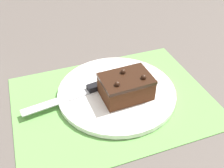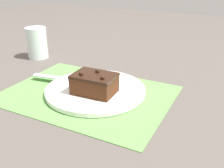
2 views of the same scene
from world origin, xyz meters
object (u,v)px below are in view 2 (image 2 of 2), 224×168
cake_plate (96,90)px  chocolate_cake (95,83)px  serving_knife (79,80)px  drinking_glass (37,43)px

cake_plate → chocolate_cake: size_ratio=2.42×
serving_knife → drinking_glass: bearing=53.8°
cake_plate → drinking_glass: 0.41m
chocolate_cake → drinking_glass: bearing=-27.8°
cake_plate → chocolate_cake: (-0.01, 0.03, 0.03)m
cake_plate → drinking_glass: size_ratio=2.38×
chocolate_cake → serving_knife: size_ratio=0.50×
cake_plate → chocolate_cake: 0.04m
serving_knife → chocolate_cake: bearing=-126.3°
chocolate_cake → drinking_glass: size_ratio=0.98×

